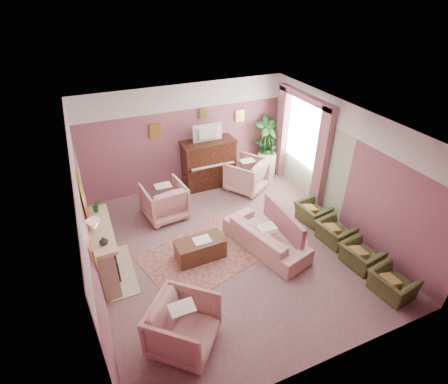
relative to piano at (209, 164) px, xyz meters
name	(u,v)px	position (x,y,z in m)	size (l,w,h in m)	color
floor	(232,246)	(-0.50, -2.68, -0.65)	(5.50, 6.00, 0.01)	#7E5C5F
ceiling	(234,125)	(-0.50, -2.68, 2.15)	(5.50, 6.00, 0.01)	white
wall_back	(186,137)	(-0.50, 0.32, 0.75)	(5.50, 0.02, 2.80)	#784A63
wall_front	(328,304)	(-0.50, -5.68, 0.75)	(5.50, 0.02, 2.80)	#784A63
wall_left	(87,226)	(-3.25, -2.68, 0.75)	(0.02, 6.00, 2.80)	#784A63
wall_right	(344,167)	(2.25, -2.68, 0.75)	(0.02, 6.00, 2.80)	#784A63
picture_rail_band	(184,97)	(-0.50, 0.31, 1.82)	(5.50, 0.01, 0.65)	white
stripe_panel	(308,156)	(2.23, -1.38, 0.42)	(0.01, 3.00, 2.15)	#AFC09F
fireplace_surround	(105,253)	(-3.09, -2.48, -0.10)	(0.30, 1.40, 1.10)	#C4B08B
fireplace_inset	(111,258)	(-2.99, -2.48, -0.25)	(0.18, 0.72, 0.68)	black
fire_ember	(115,264)	(-2.95, -2.48, -0.43)	(0.06, 0.54, 0.10)	orange
mantel_shelf	(101,229)	(-3.06, -2.48, 0.47)	(0.40, 1.55, 0.07)	#C4B08B
hearth	(120,271)	(-2.89, -2.48, -0.64)	(0.55, 1.50, 0.02)	#C4B08B
mirror_frame	(85,200)	(-3.20, -2.48, 1.15)	(0.04, 0.72, 1.20)	gold
mirror_glass	(86,200)	(-3.17, -2.48, 1.15)	(0.01, 0.60, 1.06)	white
sconce_shade	(94,225)	(-3.12, -3.53, 1.33)	(0.20, 0.20, 0.16)	#D37973
piano	(209,164)	(0.00, 0.00, 0.00)	(1.40, 0.60, 1.30)	#34180E
piano_keyshelf	(213,167)	(0.00, -0.35, 0.07)	(1.30, 0.12, 0.06)	#34180E
piano_keys	(213,166)	(0.00, -0.35, 0.11)	(1.20, 0.08, 0.02)	white
piano_top	(208,142)	(0.00, 0.00, 0.66)	(1.45, 0.65, 0.04)	#34180E
television	(209,132)	(0.00, -0.05, 0.95)	(0.80, 0.12, 0.48)	black
print_back_left	(156,131)	(-1.30, 0.28, 1.07)	(0.30, 0.03, 0.38)	gold
print_back_right	(240,116)	(1.05, 0.28, 1.13)	(0.26, 0.03, 0.34)	gold
print_back_mid	(204,113)	(0.00, 0.28, 1.35)	(0.22, 0.03, 0.26)	gold
print_left_wall	(93,255)	(-3.21, -3.88, 1.07)	(0.03, 0.28, 0.36)	gold
window_blind	(304,130)	(2.20, -1.13, 1.05)	(0.03, 1.40, 1.80)	beige
curtain_left	(322,160)	(2.12, -2.05, 0.65)	(0.16, 0.34, 2.60)	#985662
curtain_right	(281,133)	(2.12, -0.21, 0.65)	(0.16, 0.34, 2.60)	#985662
pelmet	(306,97)	(2.12, -1.13, 1.91)	(0.16, 2.20, 0.16)	#985662
mantel_plant	(96,206)	(-3.05, -1.93, 0.64)	(0.16, 0.16, 0.28)	#1B4F1A
mantel_vase	(104,241)	(-3.05, -2.98, 0.58)	(0.16, 0.16, 0.16)	white
area_rug	(204,253)	(-1.15, -2.66, -0.64)	(2.50, 1.80, 0.01)	#945951
coffee_table	(200,249)	(-1.26, -2.73, -0.43)	(1.00, 0.50, 0.45)	#50311F
table_paper	(202,240)	(-1.21, -2.73, -0.20)	(0.35, 0.28, 0.01)	white
sofa	(266,233)	(0.14, -3.00, -0.25)	(0.66, 1.99, 0.80)	#CA948D
sofa_throw	(283,221)	(0.54, -3.00, -0.05)	(0.10, 1.50, 0.55)	#985662
floral_armchair_left	(164,199)	(-1.53, -1.00, -0.16)	(0.94, 0.94, 0.98)	#CA948D
floral_armchair_right	(247,173)	(0.85, -0.63, -0.16)	(0.94, 0.94, 0.98)	#CA948D
floral_armchair_front	(184,324)	(-2.18, -4.55, -0.16)	(0.94, 0.94, 0.98)	#CA948D
olive_chair_a	(393,281)	(1.64, -5.05, -0.33)	(0.52, 0.74, 0.64)	#454A25
olive_chair_b	(361,253)	(1.64, -4.23, -0.33)	(0.52, 0.74, 0.64)	#454A25
olive_chair_c	(335,230)	(1.64, -3.41, -0.33)	(0.52, 0.74, 0.64)	#454A25
olive_chair_d	(313,210)	(1.64, -2.59, -0.33)	(0.52, 0.74, 0.64)	#454A25
side_table	(266,165)	(1.73, -0.17, -0.30)	(0.52, 0.52, 0.70)	white
side_plant_big	(268,149)	(1.73, -0.17, 0.22)	(0.30, 0.30, 0.34)	#1B4F1A
side_plant_small	(273,150)	(1.85, -0.27, 0.19)	(0.16, 0.16, 0.28)	#1B4F1A
palm_pot	(264,168)	(1.76, -0.02, -0.48)	(0.34, 0.34, 0.34)	#9A5B48
palm_plant	(266,140)	(1.76, -0.02, 0.41)	(0.76, 0.76, 1.44)	#1B4F1A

